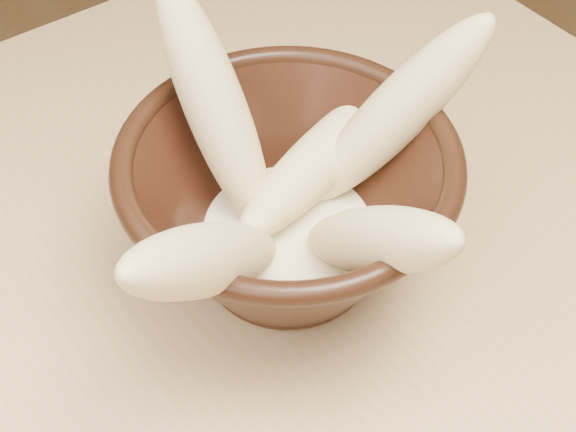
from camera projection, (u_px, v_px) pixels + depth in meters
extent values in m
cylinder|color=tan|center=(337.00, 196.00, 1.15)|extent=(0.05, 0.05, 0.71)
cylinder|color=black|center=(288.00, 264.00, 0.56)|extent=(0.09, 0.09, 0.01)
cylinder|color=black|center=(288.00, 244.00, 0.54)|extent=(0.09, 0.09, 0.01)
torus|color=black|center=(288.00, 159.00, 0.48)|extent=(0.21, 0.21, 0.01)
cylinder|color=#FFF4CD|center=(288.00, 234.00, 0.53)|extent=(0.12, 0.12, 0.02)
ellipsoid|color=#D9BE80|center=(215.00, 106.00, 0.50)|extent=(0.04, 0.13, 0.16)
ellipsoid|color=#D9BE80|center=(211.00, 259.00, 0.43)|extent=(0.16, 0.12, 0.17)
ellipsoid|color=#D9BE80|center=(396.00, 113.00, 0.51)|extent=(0.15, 0.08, 0.15)
ellipsoid|color=#D9BE80|center=(325.00, 156.00, 0.54)|extent=(0.18, 0.08, 0.05)
ellipsoid|color=#D9BE80|center=(376.00, 240.00, 0.45)|extent=(0.04, 0.14, 0.14)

